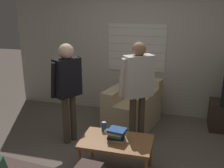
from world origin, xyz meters
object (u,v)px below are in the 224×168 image
object	(u,v)px
person_right_standing	(138,83)
soda_can	(104,126)
spare_remote	(105,131)
person_left_standing	(67,82)
book_stack	(116,134)
coffee_table	(116,143)
armchair_beige	(133,106)

from	to	relation	value
person_right_standing	soda_can	bearing A→B (deg)	-163.58
spare_remote	person_left_standing	bearing A→B (deg)	124.74
person_left_standing	soda_can	xyz separation A→B (m)	(0.69, -0.37, -0.48)
book_stack	soda_can	bearing A→B (deg)	137.37
person_left_standing	person_right_standing	size ratio (longest dim) A/B	0.98
coffee_table	person_right_standing	world-z (taller)	person_right_standing
person_left_standing	person_right_standing	xyz separation A→B (m)	(1.05, 0.15, 0.02)
armchair_beige	book_stack	bearing A→B (deg)	106.10
spare_remote	book_stack	bearing A→B (deg)	-67.51
coffee_table	person_right_standing	xyz separation A→B (m)	(0.14, 0.74, 0.62)
spare_remote	person_right_standing	bearing A→B (deg)	33.14
coffee_table	person_right_standing	bearing A→B (deg)	79.62
person_left_standing	coffee_table	bearing A→B (deg)	-92.01
person_right_standing	armchair_beige	bearing A→B (deg)	66.21
spare_remote	armchair_beige	bearing A→B (deg)	58.23
person_left_standing	spare_remote	distance (m)	0.98
coffee_table	person_right_standing	distance (m)	0.97
book_stack	soda_can	world-z (taller)	book_stack
person_right_standing	soda_can	world-z (taller)	person_right_standing
person_left_standing	book_stack	xyz separation A→B (m)	(0.92, -0.58, -0.46)
person_left_standing	soda_can	size ratio (longest dim) A/B	12.57
armchair_beige	person_left_standing	size ratio (longest dim) A/B	0.67
armchair_beige	soda_can	distance (m)	1.31
armchair_beige	soda_can	size ratio (longest dim) A/B	8.44
armchair_beige	person_left_standing	bearing A→B (deg)	60.64
person_right_standing	book_stack	bearing A→B (deg)	-138.86
person_right_standing	spare_remote	bearing A→B (deg)	-159.40
person_left_standing	spare_remote	bearing A→B (deg)	-88.72
person_right_standing	soda_can	distance (m)	0.82
armchair_beige	person_right_standing	xyz separation A→B (m)	(0.20, -0.76, 0.69)
person_left_standing	soda_can	bearing A→B (deg)	-87.58
person_right_standing	spare_remote	world-z (taller)	person_right_standing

